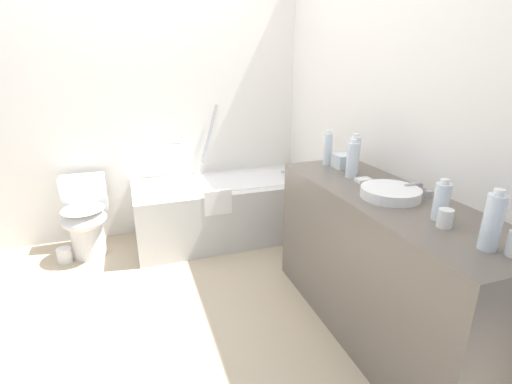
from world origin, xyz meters
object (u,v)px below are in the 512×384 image
water_bottle_2 (354,155)px  tissue_box (343,161)px  toilet (86,218)px  water_bottle_3 (352,160)px  bathtub (224,207)px  water_bottle_1 (493,222)px  sink_faucet (418,189)px  sink_basin (390,193)px  water_bottle_0 (441,201)px  drinking_glass_1 (445,218)px  toilet_paper_roll (65,255)px  water_bottle_4 (328,148)px  soap_dish (363,180)px

water_bottle_2 → tissue_box: (0.01, 0.13, -0.07)m
toilet → water_bottle_3: bearing=54.3°
bathtub → tissue_box: 1.27m
water_bottle_1 → water_bottle_3: bearing=88.4°
sink_faucet → sink_basin: bearing=180.0°
water_bottle_0 → water_bottle_1: size_ratio=0.79×
water_bottle_1 → drinking_glass_1: (-0.00, 0.21, -0.07)m
sink_basin → toilet_paper_roll: 2.51m
sink_basin → water_bottle_0: bearing=-85.2°
water_bottle_2 → drinking_glass_1: 0.84m
water_bottle_2 → water_bottle_4: bearing=101.4°
drinking_glass_1 → toilet_paper_roll: size_ratio=0.69×
water_bottle_0 → water_bottle_3: bearing=91.2°
toilet → water_bottle_0: 2.60m
water_bottle_4 → tissue_box: bearing=-62.3°
water_bottle_0 → water_bottle_4: 1.00m
water_bottle_4 → water_bottle_3: bearing=-91.4°
water_bottle_2 → soap_dish: water_bottle_2 is taller
sink_faucet → soap_dish: (-0.15, 0.28, -0.02)m
toilet → toilet_paper_roll: toilet is taller
bathtub → toilet: 1.14m
drinking_glass_1 → water_bottle_0: bearing=60.1°
sink_basin → water_bottle_2: size_ratio=1.21×
sink_basin → water_bottle_4: 0.70m
soap_dish → toilet_paper_roll: (-1.87, 1.22, -0.80)m
water_bottle_1 → water_bottle_3: size_ratio=1.03×
toilet → sink_basin: size_ratio=2.12×
toilet → water_bottle_0: bearing=41.7°
water_bottle_0 → soap_dish: (0.00, 0.58, -0.08)m
water_bottle_2 → drinking_glass_1: bearing=-95.8°
toilet → water_bottle_1: (1.64, -2.17, 0.64)m
bathtub → sink_basin: bathtub is taller
sink_faucet → water_bottle_0: 0.35m
bathtub → sink_faucet: size_ratio=10.08×
drinking_glass_1 → toilet_paper_roll: drinking_glass_1 is taller
toilet → tissue_box: size_ratio=5.38×
water_bottle_0 → tissue_box: bearing=86.7°
toilet_paper_roll → water_bottle_2: bearing=-28.7°
tissue_box → toilet_paper_roll: (-1.92, 0.91, -0.84)m
soap_dish → sink_basin: bearing=-95.6°
sink_faucet → water_bottle_1: (-0.20, -0.59, 0.08)m
bathtub → water_bottle_3: (0.52, -1.15, 0.68)m
toilet → water_bottle_4: size_ratio=2.72×
bathtub → water_bottle_1: bathtub is taller
toilet → water_bottle_3: 2.15m
soap_dish → bathtub: bearing=113.3°
toilet_paper_roll → toilet: bearing=26.4°
water_bottle_2 → soap_dish: bearing=-103.0°
water_bottle_1 → toilet_paper_roll: water_bottle_1 is taller
sink_basin → water_bottle_0: size_ratio=1.61×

